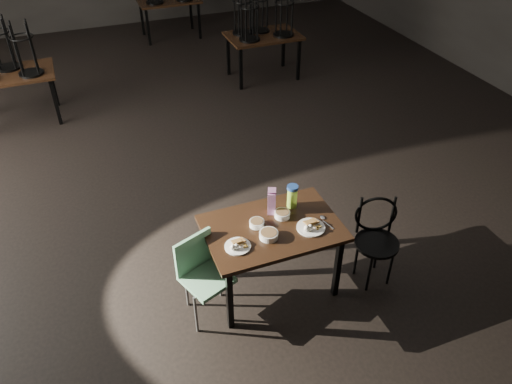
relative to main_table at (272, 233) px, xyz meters
name	(u,v)px	position (x,y,z in m)	size (l,w,h in m)	color
main_table	(272,233)	(0.00, 0.00, 0.00)	(1.20, 0.80, 0.75)	black
plate_left	(238,245)	(-0.38, -0.14, 0.10)	(0.22, 0.22, 0.07)	white
plate_right	(311,226)	(0.30, -0.15, 0.10)	(0.25, 0.25, 0.08)	white
bowl_near	(257,223)	(-0.12, 0.06, 0.11)	(0.13, 0.13, 0.05)	white
bowl_far	(282,214)	(0.13, 0.09, 0.11)	(0.14, 0.14, 0.06)	white
bowl_big	(269,235)	(-0.09, -0.12, 0.11)	(0.16, 0.16, 0.06)	white
juice_carton	(272,201)	(0.07, 0.18, 0.21)	(0.09, 0.09, 0.29)	#981B84
water_bottle	(292,196)	(0.28, 0.20, 0.20)	(0.13, 0.13, 0.23)	#AFEB45
spoon	(323,218)	(0.47, -0.07, 0.08)	(0.06, 0.21, 0.01)	silver
bentwood_chair	(376,234)	(0.97, -0.21, -0.15)	(0.46, 0.45, 0.87)	black
school_chair	(202,271)	(-0.68, -0.05, -0.18)	(0.49, 0.49, 0.82)	#71AF87
bg_table_left	(6,70)	(-2.23, 4.40, 0.13)	(1.20, 0.80, 1.48)	black
bg_table_right	(262,32)	(1.71, 4.55, 0.13)	(1.20, 0.80, 1.48)	black
bg_table_far	(169,0)	(0.73, 7.07, 0.08)	(1.20, 0.80, 1.48)	black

